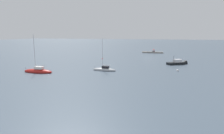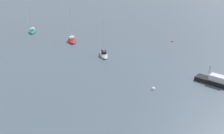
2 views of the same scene
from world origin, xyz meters
name	(u,v)px [view 2 (image 2 of 2)]	position (x,y,z in m)	size (l,w,h in m)	color
sailboat_teal_near	(33,31)	(37.23, 48.82, 0.35)	(7.15, 2.34, 10.11)	#197266
sailboat_grey_far	(104,54)	(7.90, 29.03, 0.30)	(6.05, 1.86, 8.52)	#ADB2B7
sailboat_red_outer	(72,40)	(22.33, 35.86, 0.36)	(7.48, 2.48, 9.35)	red
motorboat_black_mid	(219,83)	(-10.44, 13.11, 0.38)	(6.28, 5.22, 3.55)	black
mooring_buoy_near	(153,89)	(-9.72, 24.09, 0.11)	(0.61, 0.61, 0.61)	white
mooring_buoy_mid	(172,42)	(16.02, 7.93, 0.08)	(0.47, 0.47, 0.47)	red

